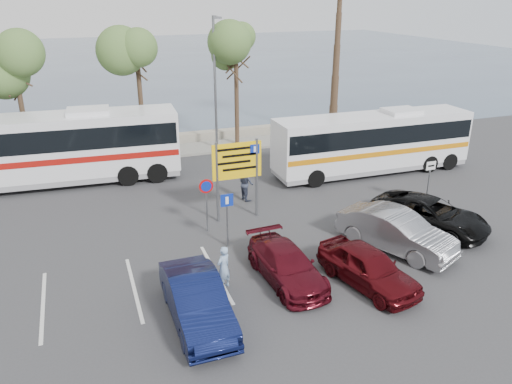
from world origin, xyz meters
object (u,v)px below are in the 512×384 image
object	(u,v)px
car_blue	(197,300)
coach_bus_right	(372,145)
car_maroon	(287,265)
suv_black	(430,214)
coach_bus_left	(55,151)
direction_sign	(237,167)
car_silver_b	(396,231)
pedestrian_far	(246,183)
car_red	(368,267)
street_lamp_right	(215,77)
pedestrian_near	(224,268)

from	to	relation	value
car_blue	coach_bus_right	bearing A→B (deg)	38.49
car_maroon	suv_black	bearing A→B (deg)	9.77
coach_bus_left	suv_black	bearing A→B (deg)	-36.91
suv_black	direction_sign	bearing A→B (deg)	125.56
car_maroon	car_silver_b	world-z (taller)	car_silver_b
coach_bus_right	car_blue	size ratio (longest dim) A/B	2.52
coach_bus_left	car_maroon	distance (m)	14.87
direction_sign	pedestrian_far	xyz separation A→B (m)	(1.07, 1.94, -1.59)
coach_bus_right	suv_black	bearing A→B (deg)	-102.58
coach_bus_right	suv_black	xyz separation A→B (m)	(-1.59, -7.12, -0.93)
coach_bus_right	car_red	bearing A→B (deg)	-122.57
street_lamp_right	pedestrian_far	bearing A→B (deg)	-96.32
car_blue	car_silver_b	world-z (taller)	car_silver_b
car_blue	pedestrian_far	bearing A→B (deg)	61.74
street_lamp_right	car_maroon	distance (m)	16.43
direction_sign	pedestrian_near	size ratio (longest dim) A/B	2.30
coach_bus_right	pedestrian_near	size ratio (longest dim) A/B	7.14
car_maroon	car_silver_b	bearing A→B (deg)	4.41
coach_bus_left	suv_black	distance (m)	18.54
direction_sign	car_red	xyz separation A→B (m)	(2.50, -6.70, -1.75)
coach_bus_left	car_silver_b	distance (m)	17.38
street_lamp_right	coach_bus_right	size ratio (longest dim) A/B	0.72
car_blue	coach_bus_left	bearing A→B (deg)	105.55
street_lamp_right	direction_sign	distance (m)	10.73
coach_bus_left	car_red	world-z (taller)	coach_bus_left
coach_bus_right	car_silver_b	world-z (taller)	coach_bus_right
pedestrian_near	pedestrian_far	world-z (taller)	pedestrian_far
pedestrian_far	street_lamp_right	bearing A→B (deg)	-15.77
suv_black	pedestrian_far	world-z (taller)	pedestrian_far
street_lamp_right	car_blue	world-z (taller)	street_lamp_right
street_lamp_right	car_maroon	xyz separation A→B (m)	(-2.00, -15.81, -4.00)
car_silver_b	car_maroon	bearing A→B (deg)	163.52
street_lamp_right	car_silver_b	xyz separation A→B (m)	(2.90, -15.16, -3.82)
street_lamp_right	coach_bus_right	world-z (taller)	street_lamp_right
car_blue	pedestrian_far	size ratio (longest dim) A/B	2.64
suv_black	coach_bus_left	bearing A→B (deg)	116.25
car_red	pedestrian_near	bearing A→B (deg)	149.37
direction_sign	pedestrian_near	world-z (taller)	direction_sign
car_maroon	street_lamp_right	bearing A→B (deg)	79.65
direction_sign	coach_bus_right	distance (m)	9.51
street_lamp_right	car_maroon	bearing A→B (deg)	-97.21
car_silver_b	pedestrian_far	bearing A→B (deg)	95.44
suv_black	pedestrian_near	distance (m)	9.59
car_silver_b	pedestrian_near	bearing A→B (deg)	158.89
coach_bus_right	car_red	world-z (taller)	coach_bus_right
direction_sign	car_silver_b	size ratio (longest dim) A/B	0.76
coach_bus_left	coach_bus_right	world-z (taller)	coach_bus_left
suv_black	pedestrian_far	distance (m)	8.48
coach_bus_right	pedestrian_far	distance (m)	7.97
pedestrian_far	direction_sign	bearing A→B (deg)	141.75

